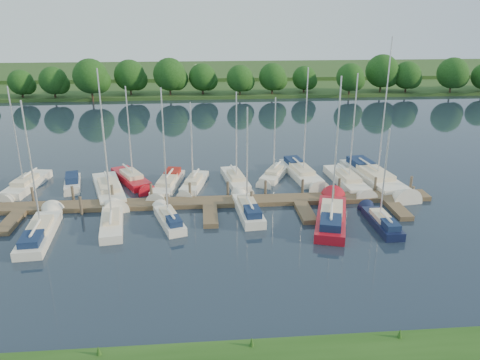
{
  "coord_description": "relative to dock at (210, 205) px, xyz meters",
  "views": [
    {
      "loc": [
        -0.55,
        -30.42,
        16.17
      ],
      "look_at": [
        2.72,
        8.0,
        2.2
      ],
      "focal_mm": 35.0,
      "sensor_mm": 36.0,
      "label": 1
    }
  ],
  "objects": [
    {
      "name": "sailboat_s_1",
      "position": [
        -7.84,
        -3.16,
        0.07
      ],
      "size": [
        2.47,
        7.08,
        9.04
      ],
      "rotation": [
        0.0,
        0.0,
        0.14
      ],
      "color": "white",
      "rests_on": "ground"
    },
    {
      "name": "sailboat_n_7",
      "position": [
        6.83,
        7.22,
        0.07
      ],
      "size": [
        4.03,
        6.54,
        8.64
      ],
      "rotation": [
        0.0,
        0.0,
        2.68
      ],
      "color": "white",
      "rests_on": "ground"
    },
    {
      "name": "sailboat_s_0",
      "position": [
        -12.99,
        -4.51,
        0.12
      ],
      "size": [
        2.52,
        8.5,
        10.7
      ],
      "rotation": [
        0.0,
        0.0,
        0.07
      ],
      "color": "white",
      "rests_on": "ground"
    },
    {
      "name": "sailboat_n_8",
      "position": [
        9.67,
        7.17,
        0.12
      ],
      "size": [
        3.27,
        9.23,
        11.54
      ],
      "rotation": [
        0.0,
        0.0,
        3.29
      ],
      "color": "white",
      "rests_on": "ground"
    },
    {
      "name": "sailboat_n_0",
      "position": [
        -17.55,
        5.91,
        0.08
      ],
      "size": [
        2.89,
        8.1,
        10.31
      ],
      "rotation": [
        0.0,
        0.0,
        2.99
      ],
      "color": "white",
      "rests_on": "ground"
    },
    {
      "name": "sailboat_n_5",
      "position": [
        -1.41,
        5.04,
        0.07
      ],
      "size": [
        2.91,
        6.8,
        8.73
      ],
      "rotation": [
        0.0,
        0.0,
        2.9
      ],
      "color": "white",
      "rests_on": "ground"
    },
    {
      "name": "dock",
      "position": [
        0.0,
        0.0,
        0.0
      ],
      "size": [
        40.0,
        6.0,
        0.4
      ],
      "color": "brown",
      "rests_on": "ground"
    },
    {
      "name": "sailboat_s_3",
      "position": [
        3.18,
        -1.73,
        0.14
      ],
      "size": [
        2.3,
        7.3,
        9.47
      ],
      "rotation": [
        0.0,
        0.0,
        0.1
      ],
      "color": "white",
      "rests_on": "ground"
    },
    {
      "name": "treeline",
      "position": [
        2.01,
        54.67,
        3.95
      ],
      "size": [
        146.19,
        9.72,
        8.16
      ],
      "color": "#38281C",
      "rests_on": "ground"
    },
    {
      "name": "far_shore",
      "position": [
        0.0,
        67.69,
        0.1
      ],
      "size": [
        180.0,
        30.0,
        0.6
      ],
      "primitive_type": "cube",
      "color": "#25441A",
      "rests_on": "ground"
    },
    {
      "name": "sailboat_s_2",
      "position": [
        -3.32,
        -3.1,
        0.12
      ],
      "size": [
        2.91,
        6.06,
        7.92
      ],
      "rotation": [
        0.0,
        0.0,
        0.31
      ],
      "color": "white",
      "rests_on": "ground"
    },
    {
      "name": "ground",
      "position": [
        0.0,
        -7.31,
        -0.2
      ],
      "size": [
        260.0,
        260.0,
        0.0
      ],
      "primitive_type": "plane",
      "color": "#1A2635",
      "rests_on": "ground"
    },
    {
      "name": "sailboat_n_6",
      "position": [
        2.76,
        5.77,
        0.07
      ],
      "size": [
        2.67,
        7.49,
        9.49
      ],
      "rotation": [
        0.0,
        0.0,
        3.29
      ],
      "color": "white",
      "rests_on": "ground"
    },
    {
      "name": "sailboat_n_3",
      "position": [
        -7.56,
        6.83,
        0.08
      ],
      "size": [
        4.87,
        7.49,
        10.05
      ],
      "rotation": [
        0.0,
        0.0,
        3.63
      ],
      "color": "#A90F1D",
      "rests_on": "ground"
    },
    {
      "name": "sailboat_n_4",
      "position": [
        -3.95,
        5.02,
        0.12
      ],
      "size": [
        3.11,
        8.03,
        10.12
      ],
      "rotation": [
        0.0,
        0.0,
        2.95
      ],
      "color": "white",
      "rests_on": "ground"
    },
    {
      "name": "mooring_pilings",
      "position": [
        0.0,
        1.13,
        0.4
      ],
      "size": [
        38.24,
        2.84,
        2.0
      ],
      "color": "#473D33",
      "rests_on": "ground"
    },
    {
      "name": "sailboat_s_5",
      "position": [
        13.55,
        -4.98,
        0.12
      ],
      "size": [
        1.61,
        6.32,
        8.24
      ],
      "rotation": [
        0.0,
        0.0,
        0.02
      ],
      "color": "#101736",
      "rests_on": "ground"
    },
    {
      "name": "sailboat_s_4",
      "position": [
        9.82,
        -3.71,
        0.14
      ],
      "size": [
        4.52,
        9.53,
        12.09
      ],
      "rotation": [
        0.0,
        0.0,
        -0.3
      ],
      "color": "#A90F1D",
      "rests_on": "ground"
    },
    {
      "name": "sailboat_n_10",
      "position": [
        16.67,
        5.04,
        0.13
      ],
      "size": [
        4.1,
        11.72,
        14.6
      ],
      "rotation": [
        0.0,
        0.0,
        3.28
      ],
      "color": "white",
      "rests_on": "ground"
    },
    {
      "name": "sailboat_n_9",
      "position": [
        13.7,
        4.42,
        0.08
      ],
      "size": [
        2.72,
        8.94,
        11.3
      ],
      "rotation": [
        0.0,
        0.0,
        3.22
      ],
      "color": "white",
      "rests_on": "ground"
    },
    {
      "name": "motorboat",
      "position": [
        -13.22,
        6.24,
        0.12
      ],
      "size": [
        2.36,
        5.17,
        1.47
      ],
      "rotation": [
        0.0,
        0.0,
        3.36
      ],
      "color": "white",
      "rests_on": "ground"
    },
    {
      "name": "distant_hill",
      "position": [
        0.0,
        92.69,
        0.5
      ],
      "size": [
        220.0,
        40.0,
        1.4
      ],
      "primitive_type": "cube",
      "color": "#345424",
      "rests_on": "ground"
    },
    {
      "name": "sailboat_n_2",
      "position": [
        -9.27,
        3.83,
        0.07
      ],
      "size": [
        4.46,
        9.59,
        12.02
      ],
      "rotation": [
        0.0,
        0.0,
        3.43
      ],
      "color": "white",
      "rests_on": "ground"
    }
  ]
}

